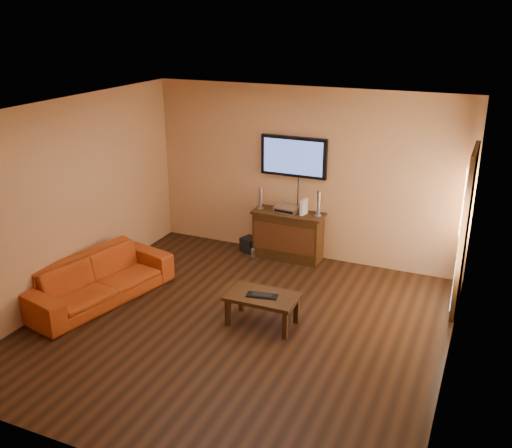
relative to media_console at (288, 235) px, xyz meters
The scene contains 14 objects.
ground_plane 2.31m from the media_console, 85.65° to the right, with size 5.00×5.00×0.00m, color black.
room_walls 2.11m from the media_console, 84.01° to the right, with size 5.00×5.00×5.00m.
french_door 2.77m from the media_console, 12.32° to the right, with size 0.07×1.02×2.22m.
media_console is the anchor object (origin of this frame).
television 1.25m from the media_console, 90.00° to the left, with size 1.06×0.08×0.63m.
coffee_table 2.12m from the media_console, 78.15° to the right, with size 0.89×0.54×0.41m.
sofa 3.01m from the media_console, 128.48° to the right, with size 2.09×0.61×0.82m, color #AB4013.
speaker_left 0.72m from the media_console, behind, with size 0.10×0.10×0.35m.
speaker_right 0.74m from the media_console, ahead, with size 0.11×0.11×0.40m.
av_receiver 0.43m from the media_console, 142.16° to the left, with size 0.37×0.27×0.08m, color silver.
game_console 0.56m from the media_console, ahead, with size 0.05×0.18×0.24m, color white.
subwoofer 0.72m from the media_console, behind, with size 0.24×0.24×0.24m, color black.
bottle 0.64m from the media_console, 148.39° to the right, with size 0.07×0.07×0.21m.
keyboard 2.15m from the media_console, 78.10° to the right, with size 0.41×0.21×0.02m.
Camera 1 is at (2.72, -5.65, 3.74)m, focal length 40.00 mm.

